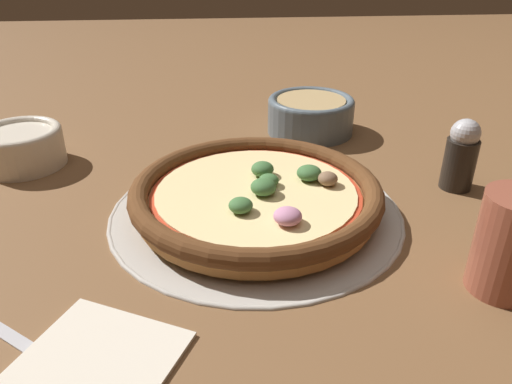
{
  "coord_description": "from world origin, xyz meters",
  "views": [
    {
      "loc": [
        -0.54,
        0.05,
        0.32
      ],
      "look_at": [
        0.0,
        0.0,
        0.03
      ],
      "focal_mm": 35.0,
      "sensor_mm": 36.0,
      "label": 1
    }
  ],
  "objects": [
    {
      "name": "fork",
      "position": [
        -0.24,
        0.18,
        0.0
      ],
      "size": [
        0.11,
        0.14,
        0.0
      ],
      "rotation": [
        0.0,
        0.0,
        10.35
      ],
      "color": "#B7B7BC",
      "rests_on": "ground_plane"
    },
    {
      "name": "ground_plane",
      "position": [
        0.0,
        0.0,
        0.0
      ],
      "size": [
        3.0,
        3.0,
        0.0
      ],
      "primitive_type": "plane",
      "color": "brown"
    },
    {
      "name": "bowl_near",
      "position": [
        0.27,
        -0.12,
        0.03
      ],
      "size": [
        0.15,
        0.15,
        0.06
      ],
      "color": "slate",
      "rests_on": "ground_plane"
    },
    {
      "name": "pizza_tray",
      "position": [
        0.0,
        0.0,
        0.0
      ],
      "size": [
        0.37,
        0.37,
        0.01
      ],
      "color": "#B7B2A8",
      "rests_on": "ground_plane"
    },
    {
      "name": "pepper_shaker",
      "position": [
        0.05,
        -0.28,
        0.05
      ],
      "size": [
        0.04,
        0.04,
        0.1
      ],
      "color": "black",
      "rests_on": "ground_plane"
    },
    {
      "name": "napkin",
      "position": [
        -0.25,
        0.16,
        0.0
      ],
      "size": [
        0.2,
        0.18,
        0.01
      ],
      "rotation": [
        0.0,
        0.0,
        -0.46
      ],
      "color": "beige",
      "rests_on": "ground_plane"
    },
    {
      "name": "pizza",
      "position": [
        -0.0,
        -0.0,
        0.03
      ],
      "size": [
        0.31,
        0.31,
        0.04
      ],
      "color": "#BC7F42",
      "rests_on": "pizza_tray"
    },
    {
      "name": "bowl_far",
      "position": [
        0.17,
        0.34,
        0.03
      ],
      "size": [
        0.12,
        0.12,
        0.06
      ],
      "color": "beige",
      "rests_on": "ground_plane"
    },
    {
      "name": "drinking_cup",
      "position": [
        -0.17,
        -0.23,
        0.05
      ],
      "size": [
        0.07,
        0.07,
        0.1
      ],
      "color": "brown",
      "rests_on": "ground_plane"
    }
  ]
}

